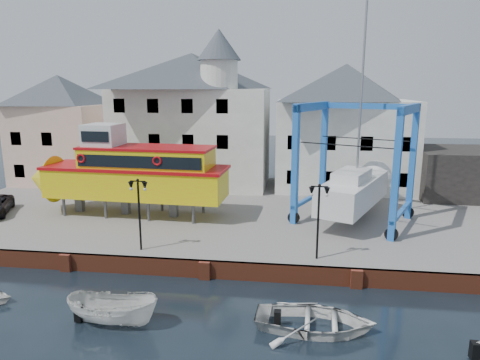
# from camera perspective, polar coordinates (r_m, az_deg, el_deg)

# --- Properties ---
(ground) EXTENTS (140.00, 140.00, 0.00)m
(ground) POSITION_cam_1_polar(r_m,az_deg,el_deg) (23.92, -4.69, -12.96)
(ground) COLOR #18242C
(ground) RESTS_ON ground
(hardstanding) EXTENTS (44.00, 22.00, 1.00)m
(hardstanding) POSITION_cam_1_polar(r_m,az_deg,el_deg) (33.88, -0.80, -4.30)
(hardstanding) COLOR slate
(hardstanding) RESTS_ON ground
(quay_wall) EXTENTS (44.00, 0.47, 1.00)m
(quay_wall) POSITION_cam_1_polar(r_m,az_deg,el_deg) (23.80, -4.65, -11.77)
(quay_wall) COLOR brown
(quay_wall) RESTS_ON ground
(building_pink) EXTENTS (8.00, 7.00, 10.30)m
(building_pink) POSITION_cam_1_polar(r_m,az_deg,el_deg) (45.40, -22.68, 6.28)
(building_pink) COLOR beige
(building_pink) RESTS_ON hardstanding
(building_white_main) EXTENTS (14.00, 8.30, 14.00)m
(building_white_main) POSITION_cam_1_polar(r_m,az_deg,el_deg) (40.75, -6.17, 8.25)
(building_white_main) COLOR silver
(building_white_main) RESTS_ON hardstanding
(building_white_right) EXTENTS (12.00, 8.00, 11.20)m
(building_white_right) POSITION_cam_1_polar(r_m,az_deg,el_deg) (40.50, 13.66, 6.89)
(building_white_right) COLOR silver
(building_white_right) RESTS_ON hardstanding
(shed_dark) EXTENTS (8.00, 7.00, 4.00)m
(shed_dark) POSITION_cam_1_polar(r_m,az_deg,el_deg) (41.34, 27.60, 0.89)
(shed_dark) COLOR black
(shed_dark) RESTS_ON hardstanding
(lamp_post_left) EXTENTS (1.12, 0.32, 4.20)m
(lamp_post_left) POSITION_cam_1_polar(r_m,az_deg,el_deg) (24.70, -13.39, -2.14)
(lamp_post_left) COLOR black
(lamp_post_left) RESTS_ON hardstanding
(lamp_post_right) EXTENTS (1.12, 0.32, 4.20)m
(lamp_post_right) POSITION_cam_1_polar(r_m,az_deg,el_deg) (23.15, 10.47, -2.97)
(lamp_post_right) COLOR black
(lamp_post_right) RESTS_ON hardstanding
(tour_boat) EXTENTS (15.33, 4.42, 6.60)m
(tour_boat) POSITION_cam_1_polar(r_m,az_deg,el_deg) (32.08, -15.18, 0.96)
(tour_boat) COLOR #59595E
(tour_boat) RESTS_ON hardstanding
(travel_lift) EXTENTS (8.95, 10.53, 15.63)m
(travel_lift) POSITION_cam_1_polar(r_m,az_deg,el_deg) (31.39, 15.42, -0.26)
(travel_lift) COLOR #1C69B1
(travel_lift) RESTS_ON hardstanding
(motorboat_a) EXTENTS (4.23, 1.73, 1.61)m
(motorboat_a) POSITION_cam_1_polar(r_m,az_deg,el_deg) (20.58, -16.48, -17.94)
(motorboat_a) COLOR silver
(motorboat_a) RESTS_ON ground
(motorboat_b) EXTENTS (5.27, 3.88, 1.06)m
(motorboat_b) POSITION_cam_1_polar(r_m,az_deg,el_deg) (19.73, 9.91, -19.02)
(motorboat_b) COLOR silver
(motorboat_b) RESTS_ON ground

